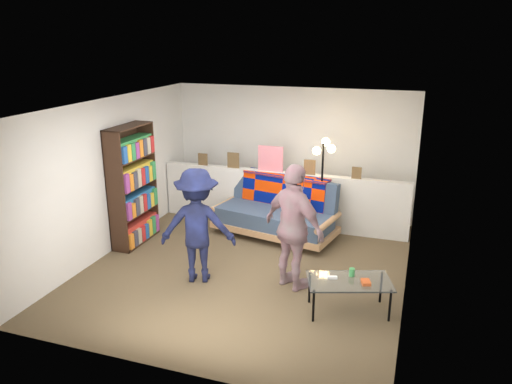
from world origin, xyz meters
TOP-DOWN VIEW (x-y plane):
  - ground at (0.00, 0.00)m, footprint 5.00×5.00m
  - room_shell at (0.00, 0.47)m, footprint 4.60×5.05m
  - half_wall_ledge at (0.00, 1.80)m, footprint 4.45×0.15m
  - ledge_decor at (-0.23, 1.78)m, footprint 2.97×0.02m
  - futon_sofa at (0.07, 1.34)m, footprint 2.20×1.34m
  - bookshelf at (-2.08, 0.32)m, footprint 0.32×0.97m
  - coffee_table at (1.61, -0.76)m, footprint 1.14×0.86m
  - floor_lamp at (0.78, 1.53)m, footprint 0.38×0.30m
  - person_left at (-0.52, -0.56)m, footprint 1.17×0.87m
  - person_right at (0.79, -0.36)m, footprint 1.09×0.88m

SIDE VIEW (x-z plane):
  - ground at x=0.00m, z-range 0.00..0.00m
  - coffee_table at x=1.61m, z-range 0.13..0.66m
  - futon_sofa at x=0.07m, z-range -0.03..0.85m
  - half_wall_ledge at x=0.00m, z-range 0.00..1.00m
  - person_left at x=-0.52m, z-range 0.00..1.61m
  - person_right at x=0.79m, z-range 0.00..1.73m
  - bookshelf at x=-2.08m, z-range -0.07..1.88m
  - ledge_decor at x=-0.23m, z-range 0.95..1.40m
  - floor_lamp at x=0.78m, z-range 0.35..2.04m
  - room_shell at x=0.00m, z-range 0.45..2.90m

